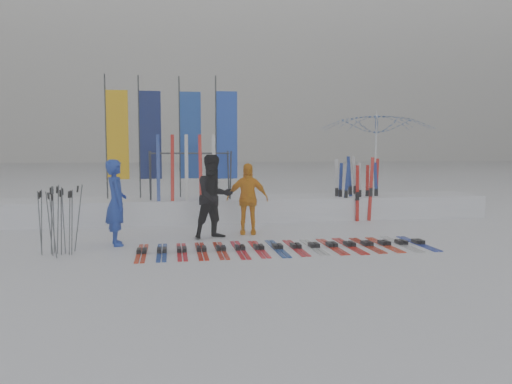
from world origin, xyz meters
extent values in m
plane|color=white|center=(0.00, 0.00, 0.00)|extent=(120.00, 120.00, 0.00)
cube|color=white|center=(0.00, 4.60, 0.30)|extent=(14.00, 1.60, 0.60)
imported|color=#1D3AA9|center=(-2.61, 1.47, 0.85)|extent=(0.55, 0.70, 1.69)
imported|color=black|center=(-0.65, 1.90, 0.89)|extent=(1.05, 0.94, 1.78)
imported|color=#FC9F10|center=(0.13, 2.32, 0.79)|extent=(0.97, 0.52, 1.58)
imported|color=white|center=(4.51, 5.53, 1.52)|extent=(4.27, 4.31, 3.05)
cube|color=red|center=(-2.08, 0.58, 0.04)|extent=(0.17, 1.63, 0.07)
cube|color=navy|center=(-1.72, 0.58, 0.04)|extent=(0.17, 1.59, 0.07)
cube|color=red|center=(-1.36, 0.58, 0.04)|extent=(0.17, 1.59, 0.07)
cube|color=red|center=(-1.00, 0.58, 0.04)|extent=(0.17, 1.61, 0.07)
cube|color=red|center=(-0.64, 0.58, 0.04)|extent=(0.17, 1.59, 0.07)
cube|color=red|center=(-0.28, 0.58, 0.04)|extent=(0.17, 1.69, 0.07)
cube|color=red|center=(0.08, 0.58, 0.04)|extent=(0.17, 1.60, 0.07)
cube|color=navy|center=(0.44, 0.58, 0.04)|extent=(0.17, 1.67, 0.07)
cube|color=red|center=(0.80, 0.58, 0.04)|extent=(0.17, 1.57, 0.07)
cube|color=silver|center=(1.16, 0.58, 0.04)|extent=(0.17, 1.56, 0.07)
cube|color=red|center=(1.52, 0.58, 0.04)|extent=(0.17, 1.58, 0.07)
cube|color=red|center=(1.88, 0.58, 0.04)|extent=(0.17, 1.66, 0.07)
cube|color=#B1220E|center=(2.24, 0.58, 0.04)|extent=(0.17, 1.56, 0.07)
cube|color=red|center=(2.60, 0.58, 0.04)|extent=(0.17, 1.57, 0.07)
cube|color=#B7B8BE|center=(2.96, 0.58, 0.04)|extent=(0.17, 1.66, 0.07)
cube|color=#162A9A|center=(3.32, 0.58, 0.04)|extent=(0.17, 1.58, 0.07)
cylinder|color=#595B60|center=(-3.85, 0.70, 0.58)|extent=(0.04, 0.08, 1.16)
cylinder|color=#595B60|center=(-3.34, 0.70, 0.58)|extent=(0.05, 0.12, 1.16)
cylinder|color=#595B60|center=(-3.49, 0.74, 0.59)|extent=(0.03, 0.09, 1.18)
cylinder|color=#595B60|center=(-3.64, 0.83, 0.62)|extent=(0.04, 0.09, 1.23)
cylinder|color=#595B60|center=(-3.84, 0.80, 0.59)|extent=(0.05, 0.05, 1.17)
cylinder|color=#595B60|center=(-3.66, 0.73, 0.62)|extent=(0.08, 0.09, 1.24)
cylinder|color=#595B60|center=(-3.45, 0.73, 0.61)|extent=(0.04, 0.08, 1.22)
cylinder|color=#595B60|center=(-3.30, 0.69, 0.59)|extent=(0.04, 0.13, 1.17)
cylinder|color=#595B60|center=(-3.25, 1.04, 0.62)|extent=(0.16, 0.16, 1.23)
cylinder|color=#595B60|center=(-3.56, 0.41, 0.57)|extent=(0.11, 0.02, 1.15)
cylinder|color=#595B60|center=(-3.57, 0.83, 0.62)|extent=(0.07, 0.04, 1.25)
cylinder|color=#595B60|center=(-3.68, 0.66, 0.58)|extent=(0.12, 0.11, 1.15)
cylinder|color=#383A3F|center=(-3.17, 4.81, 2.20)|extent=(0.04, 0.04, 3.20)
cube|color=#F7B60D|center=(-2.88, 4.81, 2.25)|extent=(0.55, 0.03, 2.30)
cylinder|color=#383A3F|center=(-2.34, 4.87, 2.20)|extent=(0.04, 0.04, 3.20)
cube|color=#0C1957|center=(-2.05, 4.87, 2.25)|extent=(0.55, 0.03, 2.30)
cylinder|color=#383A3F|center=(-1.29, 4.91, 2.20)|extent=(0.04, 0.04, 3.20)
cube|color=#1643AC|center=(-1.00, 4.91, 2.25)|extent=(0.55, 0.03, 2.30)
cylinder|color=#383A3F|center=(-0.35, 4.65, 2.20)|extent=(0.04, 0.04, 3.20)
cube|color=blue|center=(-0.06, 4.65, 2.25)|extent=(0.55, 0.03, 2.30)
cylinder|color=#383A3F|center=(-2.05, 3.95, 1.23)|extent=(0.04, 0.30, 1.23)
cylinder|color=#383A3F|center=(-2.05, 4.45, 1.23)|extent=(0.04, 0.30, 1.23)
cylinder|color=#383A3F|center=(-0.05, 3.95, 1.23)|extent=(0.04, 0.30, 1.23)
cylinder|color=#383A3F|center=(-0.05, 4.45, 1.23)|extent=(0.04, 0.30, 1.23)
cylinder|color=#383A3F|center=(-1.05, 4.20, 1.78)|extent=(2.00, 0.04, 0.04)
cube|color=red|center=(4.18, 4.68, 0.81)|extent=(0.09, 0.04, 1.62)
cube|color=silver|center=(2.88, 4.30, 0.81)|extent=(0.09, 0.04, 1.62)
cube|color=silver|center=(3.46, 4.11, 0.76)|extent=(0.09, 0.03, 1.51)
cube|color=silver|center=(3.53, 4.63, 0.84)|extent=(0.09, 0.02, 1.67)
cube|color=navy|center=(2.97, 4.26, 0.76)|extent=(0.09, 0.03, 1.52)
cube|color=red|center=(3.75, 4.30, 0.73)|extent=(0.09, 0.04, 1.45)
cube|color=navy|center=(3.27, 4.33, 0.85)|extent=(0.09, 0.03, 1.69)
cube|color=navy|center=(4.02, 4.33, 0.76)|extent=(0.09, 0.02, 1.52)
cube|color=red|center=(3.65, 3.80, 0.84)|extent=(0.09, 0.03, 1.67)
cube|color=red|center=(3.25, 3.74, 0.73)|extent=(0.09, 0.03, 1.47)
cube|color=navy|center=(3.01, 3.92, 0.77)|extent=(0.09, 0.04, 1.54)
camera|label=1|loc=(-1.55, -8.57, 1.91)|focal=35.00mm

